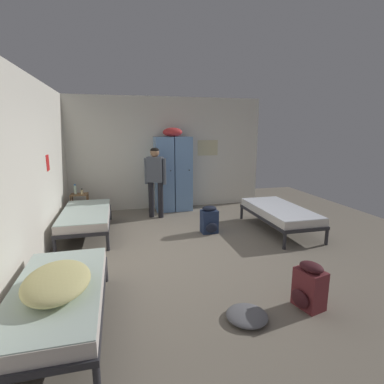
% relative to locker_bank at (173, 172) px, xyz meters
% --- Properties ---
extents(ground_plane, '(9.34, 9.34, 0.00)m').
position_rel_locker_bank_xyz_m(ground_plane, '(-0.09, -2.64, -0.97)').
color(ground_plane, gray).
extents(room_backdrop, '(5.01, 5.90, 2.83)m').
position_rel_locker_bank_xyz_m(room_backdrop, '(-1.42, -1.28, 0.44)').
color(room_backdrop, silver).
rests_on(room_backdrop, ground_plane).
extents(locker_bank, '(0.90, 0.55, 2.07)m').
position_rel_locker_bank_xyz_m(locker_bank, '(0.00, 0.00, 0.00)').
color(locker_bank, '#6B93C6').
rests_on(locker_bank, ground_plane).
extents(shelf_unit, '(0.38, 0.30, 0.57)m').
position_rel_locker_bank_xyz_m(shelf_unit, '(-2.24, -0.19, -0.62)').
color(shelf_unit, brown).
rests_on(shelf_unit, ground_plane).
extents(bed_left_rear, '(0.90, 1.90, 0.49)m').
position_rel_locker_bank_xyz_m(bed_left_rear, '(-1.99, -1.41, -0.59)').
color(bed_left_rear, '#28282D').
rests_on(bed_left_rear, ground_plane).
extents(bed_right, '(0.90, 1.90, 0.49)m').
position_rel_locker_bank_xyz_m(bed_right, '(1.80, -2.09, -0.59)').
color(bed_right, '#28282D').
rests_on(bed_right, ground_plane).
extents(bed_left_front, '(0.90, 1.90, 0.49)m').
position_rel_locker_bank_xyz_m(bed_left_front, '(-1.99, -4.33, -0.59)').
color(bed_left_front, '#28282D').
rests_on(bed_left_front, ground_plane).
extents(bedding_heap, '(0.62, 0.86, 0.22)m').
position_rel_locker_bank_xyz_m(bedding_heap, '(-1.96, -4.45, -0.37)').
color(bedding_heap, '#D1C67F').
rests_on(bedding_heap, bed_left_front).
extents(person_traveler, '(0.48, 0.33, 1.63)m').
position_rel_locker_bank_xyz_m(person_traveler, '(-0.52, -0.57, 0.01)').
color(person_traveler, black).
rests_on(person_traveler, ground_plane).
extents(water_bottle, '(0.06, 0.06, 0.23)m').
position_rel_locker_bank_xyz_m(water_bottle, '(-2.32, -0.17, -0.29)').
color(water_bottle, silver).
rests_on(water_bottle, shelf_unit).
extents(lotion_bottle, '(0.06, 0.06, 0.13)m').
position_rel_locker_bank_xyz_m(lotion_bottle, '(-2.17, -0.23, -0.34)').
color(lotion_bottle, beige).
rests_on(lotion_bottle, shelf_unit).
extents(backpack_navy, '(0.33, 0.34, 0.55)m').
position_rel_locker_bank_xyz_m(backpack_navy, '(0.38, -1.89, -0.71)').
color(backpack_navy, navy).
rests_on(backpack_navy, ground_plane).
extents(backpack_maroon, '(0.38, 0.37, 0.55)m').
position_rel_locker_bank_xyz_m(backpack_maroon, '(0.73, -4.60, -0.71)').
color(backpack_maroon, maroon).
rests_on(backpack_maroon, ground_plane).
extents(clothes_pile_grey, '(0.46, 0.46, 0.09)m').
position_rel_locker_bank_xyz_m(clothes_pile_grey, '(-0.05, -4.65, -0.92)').
color(clothes_pile_grey, slate).
rests_on(clothes_pile_grey, ground_plane).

